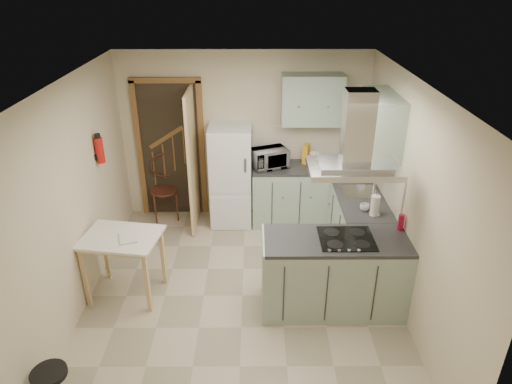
{
  "coord_description": "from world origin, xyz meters",
  "views": [
    {
      "loc": [
        0.14,
        -4.31,
        3.5
      ],
      "look_at": [
        0.16,
        0.45,
        1.15
      ],
      "focal_mm": 32.0,
      "sensor_mm": 36.0,
      "label": 1
    }
  ],
  "objects_px": {
    "fridge": "(231,176)",
    "drop_leaf_table": "(125,265)",
    "bentwood_chair": "(164,190)",
    "microwave": "(269,158)",
    "peninsula": "(334,274)",
    "extractor_hood": "(354,168)"
  },
  "relations": [
    {
      "from": "fridge",
      "to": "bentwood_chair",
      "type": "xyz_separation_m",
      "value": [
        -1.03,
        0.11,
        -0.29
      ]
    },
    {
      "from": "drop_leaf_table",
      "to": "microwave",
      "type": "distance_m",
      "value": 2.51
    },
    {
      "from": "extractor_hood",
      "to": "microwave",
      "type": "distance_m",
      "value": 2.21
    },
    {
      "from": "fridge",
      "to": "peninsula",
      "type": "distance_m",
      "value": 2.35
    },
    {
      "from": "microwave",
      "to": "bentwood_chair",
      "type": "bearing_deg",
      "value": 153.16
    },
    {
      "from": "fridge",
      "to": "peninsula",
      "type": "bearing_deg",
      "value": -58.26
    },
    {
      "from": "fridge",
      "to": "bentwood_chair",
      "type": "bearing_deg",
      "value": 173.95
    },
    {
      "from": "extractor_hood",
      "to": "fridge",
      "type": "bearing_deg",
      "value": 123.79
    },
    {
      "from": "peninsula",
      "to": "bentwood_chair",
      "type": "xyz_separation_m",
      "value": [
        -2.25,
        2.09,
        0.01
      ]
    },
    {
      "from": "fridge",
      "to": "microwave",
      "type": "relative_size",
      "value": 3.01
    },
    {
      "from": "peninsula",
      "to": "microwave",
      "type": "xyz_separation_m",
      "value": [
        -0.66,
        1.96,
        0.59
      ]
    },
    {
      "from": "fridge",
      "to": "extractor_hood",
      "type": "xyz_separation_m",
      "value": [
        1.32,
        -1.98,
        0.97
      ]
    },
    {
      "from": "peninsula",
      "to": "microwave",
      "type": "relative_size",
      "value": 3.11
    },
    {
      "from": "peninsula",
      "to": "fridge",
      "type": "bearing_deg",
      "value": 121.74
    },
    {
      "from": "fridge",
      "to": "peninsula",
      "type": "xyz_separation_m",
      "value": [
        1.22,
        -1.98,
        -0.3
      ]
    },
    {
      "from": "peninsula",
      "to": "extractor_hood",
      "type": "bearing_deg",
      "value": 0.0
    },
    {
      "from": "peninsula",
      "to": "extractor_hood",
      "type": "relative_size",
      "value": 1.72
    },
    {
      "from": "drop_leaf_table",
      "to": "bentwood_chair",
      "type": "distance_m",
      "value": 1.86
    },
    {
      "from": "bentwood_chair",
      "to": "microwave",
      "type": "relative_size",
      "value": 1.83
    },
    {
      "from": "peninsula",
      "to": "drop_leaf_table",
      "type": "bearing_deg",
      "value": 174.35
    },
    {
      "from": "fridge",
      "to": "drop_leaf_table",
      "type": "relative_size",
      "value": 1.77
    },
    {
      "from": "fridge",
      "to": "bentwood_chair",
      "type": "height_order",
      "value": "fridge"
    }
  ]
}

